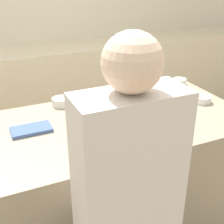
{
  "coord_description": "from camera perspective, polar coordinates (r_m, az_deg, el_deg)",
  "views": [
    {
      "loc": [
        -0.63,
        -1.52,
        1.76
      ],
      "look_at": [
        0.06,
        0.0,
        0.96
      ],
      "focal_mm": 50.0,
      "sensor_mm": 36.0,
      "label": 1
    }
  ],
  "objects": [
    {
      "name": "cookbook",
      "position": [
        1.82,
        -14.56,
        -3.12
      ],
      "size": [
        0.23,
        0.13,
        0.02
      ],
      "color": "#3F598C",
      "rests_on": "kitchen_island"
    },
    {
      "name": "baking_tray",
      "position": [
        1.86,
        2.23,
        -1.71
      ],
      "size": [
        0.38,
        0.28,
        0.01
      ],
      "color": "silver",
      "rests_on": "kitchen_island"
    },
    {
      "name": "candy_bowl_near_tray_left",
      "position": [
        2.1,
        -9.34,
        1.95
      ],
      "size": [
        0.12,
        0.12,
        0.05
      ],
      "color": "silver",
      "rests_on": "kitchen_island"
    },
    {
      "name": "person",
      "position": [
        1.36,
        2.85,
        -18.67
      ],
      "size": [
        0.41,
        0.52,
        1.58
      ],
      "color": "#333338",
      "rests_on": "ground_plane"
    },
    {
      "name": "gingerbread_house",
      "position": [
        1.82,
        2.29,
        1.09
      ],
      "size": [
        0.19,
        0.19,
        0.26
      ],
      "color": "brown",
      "rests_on": "baking_tray"
    },
    {
      "name": "candy_bowl_behind_tray",
      "position": [
        2.21,
        16.17,
        2.37
      ],
      "size": [
        0.12,
        0.12,
        0.04
      ],
      "color": "white",
      "rests_on": "kitchen_island"
    },
    {
      "name": "back_cabinet_block",
      "position": [
        3.61,
        -12.77,
        3.9
      ],
      "size": [
        6.0,
        0.6,
        0.93
      ],
      "color": "beige",
      "rests_on": "ground_plane"
    },
    {
      "name": "kitchen_island",
      "position": [
        2.1,
        -1.57,
        -13.0
      ],
      "size": [
        1.8,
        0.86,
        0.9
      ],
      "color": "gray",
      "rests_on": "ground_plane"
    },
    {
      "name": "wall_back",
      "position": [
        3.72,
        -15.21,
        17.61
      ],
      "size": [
        8.0,
        0.05,
        2.6
      ],
      "color": "beige",
      "rests_on": "ground_plane"
    },
    {
      "name": "mug",
      "position": [
        1.78,
        -5.85,
        -1.91
      ],
      "size": [
        0.09,
        0.09,
        0.08
      ],
      "color": "#B24238",
      "rests_on": "kitchen_island"
    },
    {
      "name": "candy_bowl_beside_tree",
      "position": [
        1.93,
        -5.49,
        0.04
      ],
      "size": [
        0.11,
        0.11,
        0.05
      ],
      "color": "white",
      "rests_on": "kitchen_island"
    },
    {
      "name": "decorative_tree",
      "position": [
        2.07,
        8.11,
        5.66
      ],
      "size": [
        0.13,
        0.13,
        0.32
      ],
      "color": "#33843D",
      "rests_on": "kitchen_island"
    },
    {
      "name": "candy_bowl_near_tray_right",
      "position": [
        2.49,
        12.24,
        5.49
      ],
      "size": [
        0.1,
        0.1,
        0.05
      ],
      "color": "white",
      "rests_on": "kitchen_island"
    }
  ]
}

